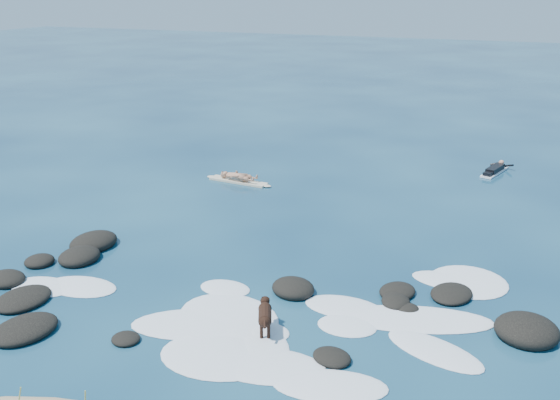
% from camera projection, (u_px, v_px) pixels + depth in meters
% --- Properties ---
extents(ground, '(160.00, 160.00, 0.00)m').
position_uv_depth(ground, '(281.00, 284.00, 17.00)').
color(ground, '#0A2642').
rests_on(ground, ground).
extents(reef_rocks, '(14.84, 7.36, 0.62)m').
position_uv_depth(reef_rocks, '(208.00, 290.00, 16.42)').
color(reef_rocks, black).
rests_on(reef_rocks, ground).
extents(breaking_foam, '(12.88, 8.23, 0.12)m').
position_uv_depth(breaking_foam, '(292.00, 321.00, 15.10)').
color(breaking_foam, white).
rests_on(breaking_foam, ground).
extents(standing_surfer_rig, '(3.05, 0.76, 1.73)m').
position_uv_depth(standing_surfer_rig, '(238.00, 166.00, 25.37)').
color(standing_surfer_rig, beige).
rests_on(standing_surfer_rig, ground).
extents(paddling_surfer_rig, '(1.26, 2.35, 0.41)m').
position_uv_depth(paddling_surfer_rig, '(495.00, 170.00, 26.82)').
color(paddling_surfer_rig, white).
rests_on(paddling_surfer_rig, ground).
extents(dog, '(0.64, 1.18, 0.79)m').
position_uv_depth(dog, '(265.00, 314.00, 14.41)').
color(dog, black).
rests_on(dog, ground).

